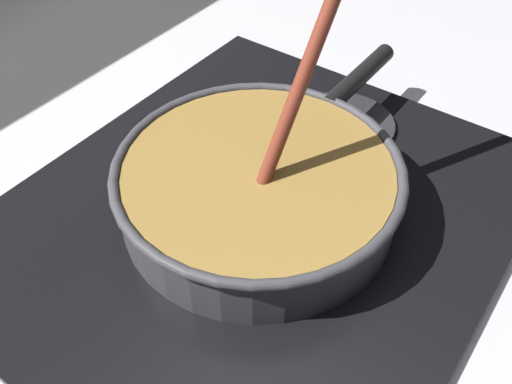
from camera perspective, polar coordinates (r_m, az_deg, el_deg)
The scene contains 5 objects.
ground at distance 0.59m, azimuth 9.70°, elevation -8.80°, with size 2.40×1.60×0.04m, color #B7B7BC.
hob_plate at distance 0.61m, azimuth 0.00°, elevation -2.40°, with size 0.56×0.48×0.01m, color black.
burner_ring at distance 0.60m, azimuth 0.00°, elevation -1.75°, with size 0.16×0.16×0.01m, color #592D0C.
spare_burner at distance 0.72m, azimuth 8.66°, elevation 6.80°, with size 0.13×0.13×0.01m, color #262628.
cooking_pan at distance 0.58m, azimuth 0.12°, elevation 0.48°, with size 0.43×0.29×0.28m.
Camera 1 is at (-0.34, -0.12, 0.45)m, focal length 39.83 mm.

